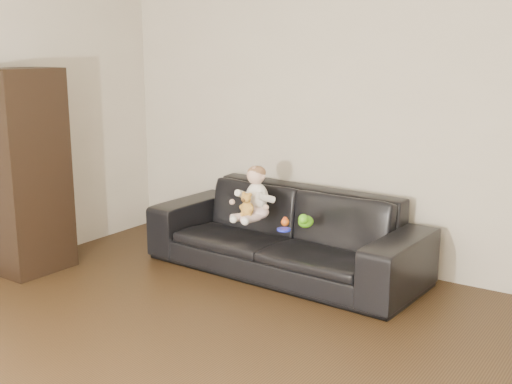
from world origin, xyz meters
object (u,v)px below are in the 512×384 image
Objects in this scene: sofa at (284,232)px; baby at (255,196)px; toy_green at (306,222)px; cabinet at (28,172)px; toy_rattle at (285,222)px; teddy_bear at (247,205)px; toy_blue_disc at (284,230)px.

baby reaches higher than sofa.
toy_green is (0.45, 0.01, -0.14)m from baby.
toy_green is (1.96, 0.98, -0.33)m from cabinet.
cabinet is 2.07m from toy_rattle.
toy_rattle is at bearing -161.17° from toy_green.
teddy_bear reaches higher than sofa.
cabinet is at bearing -152.88° from toy_rattle.
toy_blue_disc is at bearing 25.08° from cabinet.
baby is 0.48m from toy_green.
baby is 2.23× the size of teddy_bear.
toy_green is at bearing 15.01° from baby.
sofa is 0.40m from teddy_bear.
sofa is 1.39× the size of cabinet.
sofa is 0.23m from toy_rattle.
sofa is at bearing 53.46° from teddy_bear.
toy_rattle is at bearing 17.75° from teddy_bear.
teddy_bear is 0.37m from toy_blue_disc.
sofa is at bearing 156.92° from toy_green.
cabinet is 25.44× the size of toy_rattle.
sofa is at bearing 44.47° from baby.
toy_blue_disc is (1.87, 0.82, -0.37)m from cabinet.
teddy_bear is 0.33m from toy_rattle.
baby is 3.17× the size of toy_green.
sofa is 0.37m from baby.
toy_rattle is 0.12m from toy_blue_disc.
sofa is 16.56× the size of toy_green.
toy_rattle is (-0.15, -0.05, -0.02)m from toy_green.
baby is 0.34m from toy_rattle.
toy_rattle is (0.30, -0.04, -0.16)m from baby.
cabinet is at bearing -153.48° from toy_green.
toy_blue_disc is at bearing -9.04° from baby.
cabinet is (-1.71, -1.09, 0.48)m from sofa.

